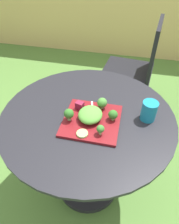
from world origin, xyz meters
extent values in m
plane|color=#4C7533|center=(0.00, 0.00, 0.00)|extent=(12.00, 12.00, 0.00)
cube|color=tan|center=(0.00, 2.19, 0.68)|extent=(8.00, 0.08, 1.36)
cylinder|color=black|center=(0.00, 0.00, 0.70)|extent=(0.91, 0.91, 0.02)
cylinder|color=black|center=(0.00, 0.00, 0.36)|extent=(0.06, 0.06, 0.65)
cylinder|color=black|center=(0.00, 0.00, 0.02)|extent=(0.44, 0.44, 0.04)
cube|color=black|center=(0.16, 0.95, 0.43)|extent=(0.49, 0.49, 0.03)
cube|color=black|center=(0.36, 0.93, 0.68)|extent=(0.08, 0.42, 0.45)
cylinder|color=black|center=(0.00, 1.15, 0.22)|extent=(0.02, 0.02, 0.43)
cylinder|color=black|center=(-0.04, 0.79, 0.22)|extent=(0.02, 0.02, 0.43)
cylinder|color=black|center=(0.36, 1.11, 0.22)|extent=(0.02, 0.02, 0.43)
cylinder|color=black|center=(0.32, 0.75, 0.22)|extent=(0.02, 0.02, 0.43)
cube|color=maroon|center=(0.03, -0.05, 0.71)|extent=(0.28, 0.28, 0.01)
cylinder|color=teal|center=(0.30, 0.04, 0.76)|extent=(0.08, 0.08, 0.10)
cylinder|color=#156886|center=(0.30, 0.04, 0.74)|extent=(0.07, 0.07, 0.07)
cube|color=silver|center=(0.02, 0.03, 0.72)|extent=(0.04, 0.11, 0.00)
cube|color=silver|center=(0.04, -0.04, 0.72)|extent=(0.03, 0.05, 0.00)
ellipsoid|color=#519338|center=(0.02, -0.04, 0.74)|extent=(0.12, 0.13, 0.05)
cylinder|color=#99B770|center=(0.13, -0.02, 0.72)|extent=(0.02, 0.02, 0.01)
sphere|color=#2D6623|center=(0.13, -0.02, 0.75)|extent=(0.05, 0.05, 0.05)
cylinder|color=#99B770|center=(0.09, -0.13, 0.73)|extent=(0.01, 0.01, 0.02)
sphere|color=#38752D|center=(0.09, -0.13, 0.75)|extent=(0.04, 0.04, 0.04)
cylinder|color=#99B770|center=(-0.08, -0.07, 0.73)|extent=(0.02, 0.02, 0.02)
sphere|color=#2D6623|center=(-0.08, -0.07, 0.76)|extent=(0.05, 0.05, 0.05)
cylinder|color=#99B770|center=(0.07, 0.05, 0.72)|extent=(0.02, 0.02, 0.01)
sphere|color=#427F33|center=(0.07, 0.05, 0.75)|extent=(0.05, 0.05, 0.05)
cylinder|color=#8EB766|center=(0.01, -0.15, 0.72)|extent=(0.05, 0.05, 0.01)
cube|color=maroon|center=(-0.05, 0.02, 0.74)|extent=(0.05, 0.04, 0.04)
camera|label=1|loc=(0.18, -0.77, 1.43)|focal=32.96mm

